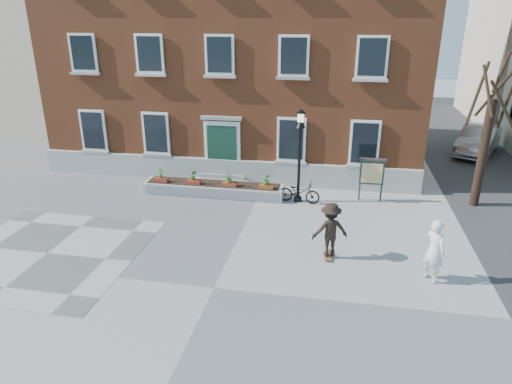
% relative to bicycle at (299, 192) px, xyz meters
% --- Properties ---
extents(ground, '(100.00, 100.00, 0.00)m').
position_rel_bicycle_xyz_m(ground, '(-1.79, -6.97, -0.46)').
color(ground, gray).
rests_on(ground, ground).
extents(checker_patch, '(6.00, 6.00, 0.01)m').
position_rel_bicycle_xyz_m(checker_patch, '(-7.79, -5.97, -0.46)').
color(checker_patch, '#535456').
rests_on(checker_patch, ground).
extents(distant_building, '(10.00, 12.00, 13.00)m').
position_rel_bicycle_xyz_m(distant_building, '(-19.79, 13.03, 6.04)').
color(distant_building, beige).
rests_on(distant_building, ground).
extents(bicycle, '(1.82, 0.80, 0.92)m').
position_rel_bicycle_xyz_m(bicycle, '(0.00, 0.00, 0.00)').
color(bicycle, black).
rests_on(bicycle, ground).
extents(parked_car, '(3.57, 5.21, 1.63)m').
position_rel_bicycle_xyz_m(parked_car, '(9.28, 9.08, 0.35)').
color(parked_car, '#A7AAAC').
rests_on(parked_car, ground).
extents(bystander, '(0.82, 0.85, 1.96)m').
position_rel_bicycle_xyz_m(bystander, '(4.44, -5.36, 0.52)').
color(bystander, white).
rests_on(bystander, ground).
extents(brick_building, '(18.40, 10.85, 12.60)m').
position_rel_bicycle_xyz_m(brick_building, '(-3.79, 7.01, 5.84)').
color(brick_building, brown).
rests_on(brick_building, ground).
extents(planter_assembly, '(6.20, 1.12, 1.15)m').
position_rel_bicycle_xyz_m(planter_assembly, '(-3.78, 0.21, -0.16)').
color(planter_assembly, '#B4B4AF').
rests_on(planter_assembly, ground).
extents(bare_tree, '(1.83, 1.83, 6.16)m').
position_rel_bicycle_xyz_m(bare_tree, '(7.22, 1.04, 2.33)').
color(bare_tree, black).
rests_on(bare_tree, ground).
extents(lamp_post, '(0.40, 0.40, 3.93)m').
position_rel_bicycle_xyz_m(lamp_post, '(-0.05, 0.11, 2.08)').
color(lamp_post, black).
rests_on(lamp_post, ground).
extents(notice_board, '(1.10, 0.16, 1.87)m').
position_rel_bicycle_xyz_m(notice_board, '(2.95, 0.72, 0.80)').
color(notice_board, '#1A3523').
rests_on(notice_board, ground).
extents(skateboarder, '(1.32, 1.02, 1.89)m').
position_rel_bicycle_xyz_m(skateboarder, '(1.41, -4.50, 0.51)').
color(skateboarder, brown).
rests_on(skateboarder, ground).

